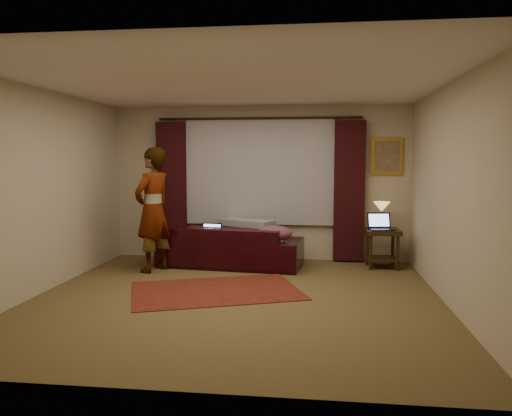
{
  "coord_description": "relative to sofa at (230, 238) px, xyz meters",
  "views": [
    {
      "loc": [
        0.97,
        -5.92,
        1.71
      ],
      "look_at": [
        0.1,
        1.2,
        1.0
      ],
      "focal_mm": 35.0,
      "sensor_mm": 36.0,
      "label": 1
    }
  ],
  "objects": [
    {
      "name": "wall_right",
      "position": [
        2.89,
        -1.83,
        0.85
      ],
      "size": [
        0.02,
        5.0,
        2.6
      ],
      "primitive_type": "cube",
      "color": "#BFB498",
      "rests_on": "ground"
    },
    {
      "name": "tiffany_lamp",
      "position": [
        2.38,
        0.29,
        0.37
      ],
      "size": [
        0.3,
        0.3,
        0.42
      ],
      "primitive_type": null,
      "rotation": [
        0.0,
        0.0,
        0.15
      ],
      "color": "olive",
      "rests_on": "end_table"
    },
    {
      "name": "wall_left",
      "position": [
        -2.11,
        -1.83,
        0.85
      ],
      "size": [
        0.02,
        5.0,
        2.6
      ],
      "primitive_type": "cube",
      "color": "#BFB498",
      "rests_on": "ground"
    },
    {
      "name": "clothing_pile",
      "position": [
        0.72,
        -0.26,
        0.12
      ],
      "size": [
        0.64,
        0.55,
        0.23
      ],
      "primitive_type": "ellipsoid",
      "rotation": [
        0.0,
        0.0,
        -0.25
      ],
      "color": "brown",
      "rests_on": "sofa"
    },
    {
      "name": "picture_frame",
      "position": [
        2.49,
        0.64,
        1.3
      ],
      "size": [
        0.5,
        0.04,
        0.6
      ],
      "primitive_type": "cube",
      "color": "gold",
      "rests_on": "wall_back"
    },
    {
      "name": "person",
      "position": [
        -1.1,
        -0.5,
        0.49
      ],
      "size": [
        0.73,
        0.73,
        1.88
      ],
      "primitive_type": "imported",
      "rotation": [
        0.0,
        0.0,
        -1.99
      ],
      "color": "#999793",
      "rests_on": "floor"
    },
    {
      "name": "sofa",
      "position": [
        0.0,
        0.0,
        0.0
      ],
      "size": [
        2.34,
        1.21,
        0.91
      ],
      "primitive_type": "imported",
      "rotation": [
        0.0,
        0.0,
        3.04
      ],
      "color": "black",
      "rests_on": "floor"
    },
    {
      "name": "laptop_table",
      "position": [
        2.36,
        0.08,
        0.29
      ],
      "size": [
        0.43,
        0.45,
        0.26
      ],
      "primitive_type": null,
      "rotation": [
        0.0,
        0.0,
        0.19
      ],
      "color": "black",
      "rests_on": "end_table"
    },
    {
      "name": "floor",
      "position": [
        0.39,
        -1.83,
        -0.46
      ],
      "size": [
        5.0,
        5.0,
        0.01
      ],
      "primitive_type": "cube",
      "color": "brown",
      "rests_on": "ground"
    },
    {
      "name": "drape_right",
      "position": [
        1.89,
        0.56,
        0.73
      ],
      "size": [
        0.5,
        0.14,
        2.3
      ],
      "primitive_type": "cube",
      "color": "black",
      "rests_on": "floor"
    },
    {
      "name": "area_rug",
      "position": [
        0.07,
        -1.53,
        -0.45
      ],
      "size": [
        2.49,
        2.08,
        0.01
      ],
      "primitive_type": "cube",
      "rotation": [
        0.0,
        0.0,
        0.36
      ],
      "color": "maroon",
      "rests_on": "floor"
    },
    {
      "name": "laptop_sofa",
      "position": [
        -0.31,
        -0.13,
        0.12
      ],
      "size": [
        0.34,
        0.37,
        0.23
      ],
      "primitive_type": null,
      "rotation": [
        0.0,
        0.0,
        -0.08
      ],
      "color": "black",
      "rests_on": "sofa"
    },
    {
      "name": "wall_back",
      "position": [
        0.39,
        0.67,
        0.85
      ],
      "size": [
        5.0,
        0.02,
        2.6
      ],
      "primitive_type": "cube",
      "color": "#BFB498",
      "rests_on": "ground"
    },
    {
      "name": "sheer_curtain",
      "position": [
        0.39,
        0.61,
        1.05
      ],
      "size": [
        2.5,
        0.05,
        1.8
      ],
      "primitive_type": "cube",
      "color": "#A7A7AF",
      "rests_on": "wall_back"
    },
    {
      "name": "end_table",
      "position": [
        2.39,
        0.18,
        -0.15
      ],
      "size": [
        0.55,
        0.55,
        0.61
      ],
      "primitive_type": "cube",
      "rotation": [
        0.0,
        0.0,
        0.03
      ],
      "color": "black",
      "rests_on": "floor"
    },
    {
      "name": "curtain_rod",
      "position": [
        0.39,
        0.56,
        1.93
      ],
      "size": [
        0.04,
        0.04,
        3.4
      ],
      "primitive_type": "cylinder",
      "color": "black",
      "rests_on": "wall_back"
    },
    {
      "name": "ceiling",
      "position": [
        0.39,
        -1.83,
        2.15
      ],
      "size": [
        5.0,
        5.0,
        0.02
      ],
      "primitive_type": "cube",
      "color": "silver",
      "rests_on": "ground"
    },
    {
      "name": "wall_front",
      "position": [
        0.39,
        -4.33,
        0.85
      ],
      "size": [
        5.0,
        0.02,
        2.6
      ],
      "primitive_type": "cube",
      "color": "#BFB498",
      "rests_on": "ground"
    },
    {
      "name": "throw_blanket",
      "position": [
        0.23,
        0.23,
        0.46
      ],
      "size": [
        0.97,
        0.72,
        0.11
      ],
      "primitive_type": "cube",
      "rotation": [
        0.0,
        0.0,
        -0.45
      ],
      "color": "#999793",
      "rests_on": "sofa"
    },
    {
      "name": "drape_left",
      "position": [
        -1.11,
        0.56,
        0.73
      ],
      "size": [
        0.5,
        0.14,
        2.3
      ],
      "primitive_type": "cube",
      "color": "black",
      "rests_on": "floor"
    }
  ]
}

